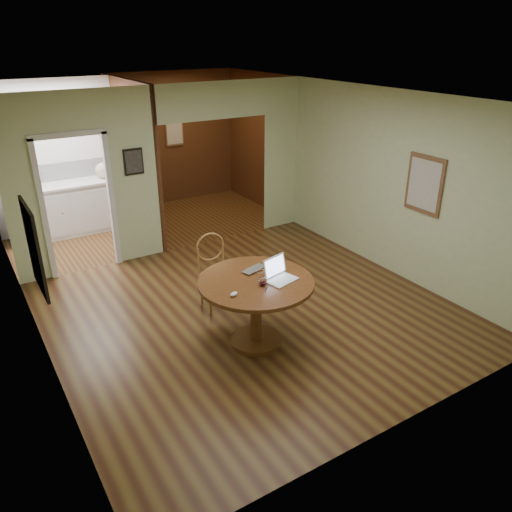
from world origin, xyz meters
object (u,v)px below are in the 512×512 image
chair (214,267)px  open_laptop (278,274)px  closed_laptop (257,270)px  dining_table (256,297)px

chair → open_laptop: bearing=-73.1°
closed_laptop → chair: bearing=81.2°
dining_table → open_laptop: bearing=-22.0°
dining_table → open_laptop: open_laptop is taller
dining_table → open_laptop: 0.38m
chair → dining_table: bearing=-85.0°
closed_laptop → open_laptop: bearing=-87.0°
dining_table → closed_laptop: 0.32m
dining_table → closed_laptop: closed_laptop is taller
dining_table → open_laptop: (0.24, -0.10, 0.28)m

